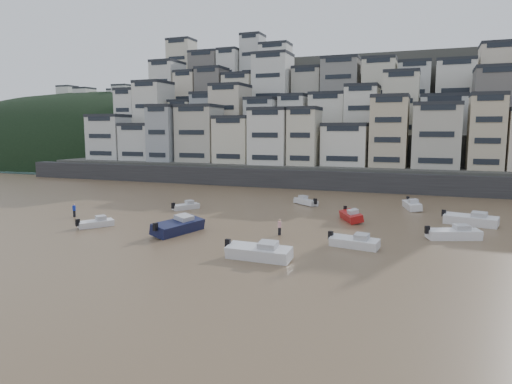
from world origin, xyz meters
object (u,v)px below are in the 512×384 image
at_px(boat_a, 259,250).
at_px(boat_c, 178,225).
at_px(boat_h, 306,200).
at_px(boat_b, 354,241).
at_px(boat_j, 96,222).
at_px(boat_d, 454,232).
at_px(boat_g, 471,218).
at_px(person_pink, 280,227).
at_px(boat_e, 351,215).
at_px(boat_i, 412,204).
at_px(boat_f, 186,205).
at_px(person_blue, 74,210).

distance_m(boat_a, boat_c, 13.27).
bearing_deg(boat_c, boat_h, -6.61).
height_order(boat_b, boat_j, boat_b).
bearing_deg(boat_d, boat_b, -163.49).
bearing_deg(boat_g, boat_h, 175.45).
bearing_deg(boat_b, boat_c, -167.63).
xyz_separation_m(boat_a, person_pink, (-1.16, 9.48, 0.02)).
relative_size(boat_b, boat_j, 1.18).
relative_size(boat_d, boat_e, 1.07).
bearing_deg(boat_d, boat_i, 83.36).
relative_size(boat_a, boat_b, 1.23).
relative_size(boat_b, person_pink, 2.91).
bearing_deg(boat_f, person_pink, -90.01).
xyz_separation_m(boat_e, boat_j, (-26.93, -14.04, -0.15)).
bearing_deg(boat_b, boat_i, 90.41).
xyz_separation_m(boat_a, boat_j, (-22.20, 5.85, -0.27)).
xyz_separation_m(boat_g, person_pink, (-19.45, -12.72, -0.00)).
bearing_deg(boat_d, boat_g, 53.13).
distance_m(boat_a, boat_g, 28.76).
bearing_deg(boat_i, person_pink, -44.53).
bearing_deg(person_blue, boat_i, 27.97).
bearing_deg(boat_i, boat_j, -67.42).
distance_m(boat_a, person_pink, 9.55).
relative_size(boat_e, person_pink, 3.11).
xyz_separation_m(boat_b, person_pink, (-8.26, 2.51, 0.18)).
xyz_separation_m(boat_a, boat_e, (4.73, 19.89, -0.11)).
relative_size(boat_j, person_blue, 2.46).
bearing_deg(boat_c, boat_b, -75.62).
distance_m(boat_c, boat_j, 10.57).
distance_m(boat_j, person_pink, 21.35).
distance_m(boat_b, boat_d, 11.45).
height_order(boat_b, boat_g, boat_g).
height_order(boat_h, boat_i, boat_i).
bearing_deg(person_blue, boat_b, -4.56).
bearing_deg(boat_e, boat_g, 73.43).
height_order(boat_c, boat_e, boat_c).
xyz_separation_m(boat_b, boat_j, (-29.30, -1.11, -0.11)).
bearing_deg(boat_d, boat_j, 170.35).
bearing_deg(boat_a, boat_i, 71.76).
xyz_separation_m(boat_c, boat_j, (-10.55, -0.51, -0.38)).
relative_size(boat_d, boat_h, 1.22).
distance_m(boat_e, person_blue, 35.16).
bearing_deg(boat_a, boat_e, 78.47).
bearing_deg(boat_f, boat_d, -68.39).
xyz_separation_m(boat_h, person_blue, (-25.42, -19.88, 0.22)).
xyz_separation_m(boat_b, boat_e, (-2.37, 12.93, 0.05)).
height_order(boat_c, person_pink, boat_c).
distance_m(boat_f, boat_g, 36.68).
distance_m(boat_e, person_pink, 11.96).
relative_size(person_blue, person_pink, 1.00).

